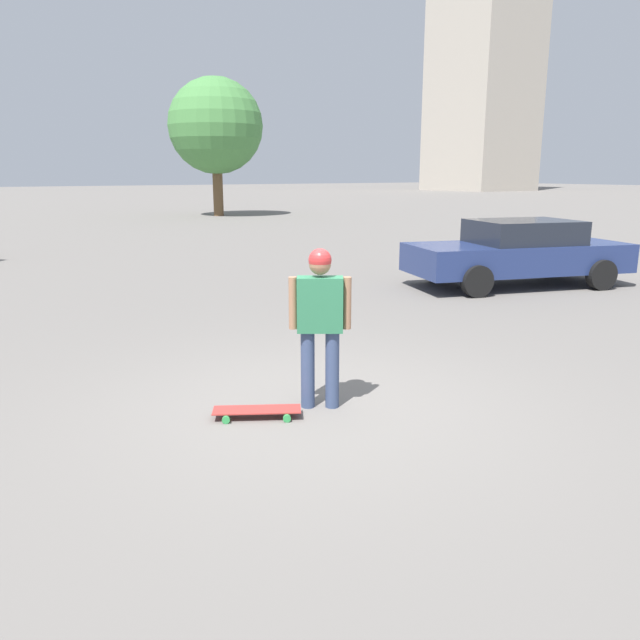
% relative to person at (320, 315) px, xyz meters
% --- Properties ---
extents(ground_plane, '(220.00, 220.00, 0.00)m').
position_rel_person_xyz_m(ground_plane, '(0.00, 0.00, -0.94)').
color(ground_plane, slate).
extents(person, '(0.52, 0.40, 1.58)m').
position_rel_person_xyz_m(person, '(0.00, 0.00, 0.00)').
color(person, '#38476B').
rests_on(person, ground_plane).
extents(skateboard, '(0.84, 0.60, 0.09)m').
position_rel_person_xyz_m(skateboard, '(0.66, -0.08, -0.87)').
color(skateboard, '#A5332D').
rests_on(skateboard, ground_plane).
extents(car_parked_near, '(4.76, 2.92, 1.34)m').
position_rel_person_xyz_m(car_parked_near, '(-7.07, -3.60, -0.24)').
color(car_parked_near, navy).
rests_on(car_parked_near, ground_plane).
extents(building_block_distant, '(10.36, 11.20, 40.46)m').
position_rel_person_xyz_m(building_block_distant, '(-59.25, -54.81, 19.29)').
color(building_block_distant, '#B2A899').
rests_on(building_block_distant, ground_plane).
extents(tree_distant, '(4.93, 4.93, 7.12)m').
position_rel_person_xyz_m(tree_distant, '(-10.45, -26.70, 3.69)').
color(tree_distant, brown).
rests_on(tree_distant, ground_plane).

